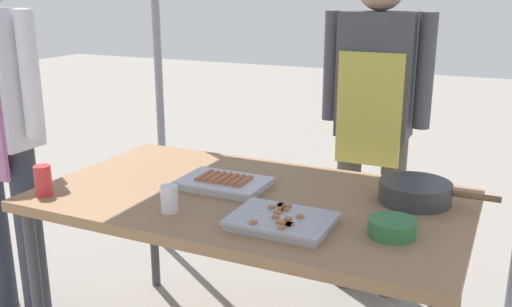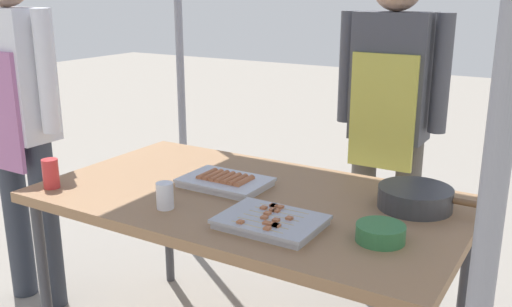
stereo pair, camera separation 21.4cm
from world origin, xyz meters
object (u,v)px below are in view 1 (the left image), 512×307
object	(u,v)px
drink_cup_by_wok	(43,181)
vendor_woman	(374,106)
stall_table	(250,208)
cooking_wok	(416,191)
tray_meat_skewers	(282,221)
drink_cup_near_edge	(169,199)
tray_grilled_sausages	(224,183)
condiment_bowl	(392,227)

from	to	relation	value
drink_cup_by_wok	vendor_woman	bearing A→B (deg)	50.24
stall_table	cooking_wok	distance (m)	0.61
vendor_woman	tray_meat_skewers	bearing A→B (deg)	87.81
stall_table	drink_cup_near_edge	bearing A→B (deg)	-123.66
tray_grilled_sausages	drink_cup_by_wok	size ratio (longest dim) A/B	2.91
drink_cup_near_edge	vendor_woman	distance (m)	1.19
drink_cup_by_wok	stall_table	bearing A→B (deg)	25.26
tray_meat_skewers	condiment_bowl	xyz separation A→B (m)	(0.34, 0.08, 0.01)
vendor_woman	stall_table	bearing A→B (deg)	72.56
cooking_wok	drink_cup_near_edge	distance (m)	0.89
cooking_wok	condiment_bowl	bearing A→B (deg)	-92.38
tray_grilled_sausages	drink_cup_by_wok	bearing A→B (deg)	-147.51
tray_grilled_sausages	tray_meat_skewers	bearing A→B (deg)	-35.73
tray_meat_skewers	drink_cup_near_edge	size ratio (longest dim) A/B	3.48
tray_grilled_sausages	vendor_woman	xyz separation A→B (m)	(0.39, 0.79, 0.19)
cooking_wok	drink_cup_by_wok	xyz separation A→B (m)	(-1.28, -0.52, 0.02)
drink_cup_near_edge	vendor_woman	size ratio (longest dim) A/B	0.06
drink_cup_near_edge	tray_grilled_sausages	bearing A→B (deg)	80.64
tray_meat_skewers	drink_cup_near_edge	distance (m)	0.40
condiment_bowl	tray_meat_skewers	bearing A→B (deg)	-167.44
cooking_wok	drink_cup_near_edge	size ratio (longest dim) A/B	4.42
drink_cup_by_wok	drink_cup_near_edge	bearing A→B (deg)	6.54
stall_table	tray_grilled_sausages	distance (m)	0.15
stall_table	tray_meat_skewers	size ratio (longest dim) A/B	4.83
stall_table	condiment_bowl	world-z (taller)	condiment_bowl
tray_meat_skewers	drink_cup_by_wok	xyz separation A→B (m)	(-0.92, -0.11, 0.04)
cooking_wok	condiment_bowl	world-z (taller)	cooking_wok
drink_cup_near_edge	drink_cup_by_wok	bearing A→B (deg)	-173.46
condiment_bowl	cooking_wok	bearing A→B (deg)	87.62
drink_cup_by_wok	cooking_wok	bearing A→B (deg)	22.11
condiment_bowl	vendor_woman	bearing A→B (deg)	107.44
cooking_wok	drink_cup_by_wok	world-z (taller)	drink_cup_by_wok
drink_cup_by_wok	condiment_bowl	bearing A→B (deg)	8.50
stall_table	tray_grilled_sausages	xyz separation A→B (m)	(-0.13, 0.03, 0.07)
drink_cup_near_edge	drink_cup_by_wok	xyz separation A→B (m)	(-0.52, -0.06, 0.01)
stall_table	tray_meat_skewers	xyz separation A→B (m)	(0.22, -0.22, 0.07)
tray_grilled_sausages	tray_meat_skewers	xyz separation A→B (m)	(0.35, -0.25, -0.00)
condiment_bowl	drink_cup_near_edge	xyz separation A→B (m)	(-0.74, -0.13, 0.02)
tray_grilled_sausages	drink_cup_near_edge	xyz separation A→B (m)	(-0.05, -0.30, 0.03)
tray_grilled_sausages	vendor_woman	distance (m)	0.90
drink_cup_near_edge	cooking_wok	bearing A→B (deg)	31.27
tray_meat_skewers	vendor_woman	size ratio (longest dim) A/B	0.20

